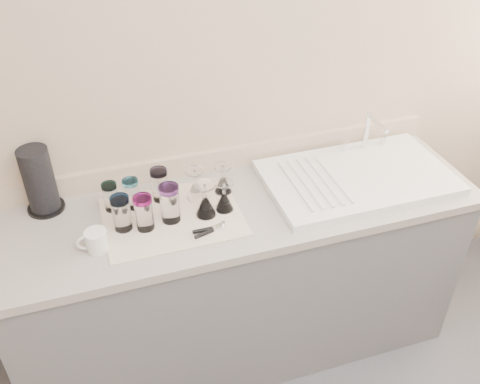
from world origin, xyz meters
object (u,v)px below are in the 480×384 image
object	(u,v)px
sink_unit	(357,177)
tumbler_purple	(160,184)
tumbler_teal	(111,197)
tumbler_lavender	(170,203)
goblet_back_right	(223,183)
goblet_front_left	(206,204)
paper_towel_roll	(39,181)
goblet_back_left	(195,188)
tumbler_blue	(144,213)
tumbler_magenta	(121,213)
goblet_front_right	(224,200)
can_opener	(209,230)
tumbler_cyan	(132,193)
white_mug	(96,241)

from	to	relation	value
sink_unit	tumbler_purple	bearing A→B (deg)	171.75
tumbler_teal	tumbler_lavender	xyz separation A→B (m)	(0.22, -0.14, 0.02)
tumbler_purple	goblet_back_right	xyz separation A→B (m)	(0.27, -0.03, -0.03)
goblet_front_left	goblet_back_right	bearing A→B (deg)	49.31
paper_towel_roll	goblet_back_left	bearing A→B (deg)	-11.91
sink_unit	tumbler_teal	distance (m)	1.07
goblet_back_right	tumbler_blue	bearing A→B (deg)	-158.88
paper_towel_roll	tumbler_magenta	bearing A→B (deg)	-39.32
sink_unit	goblet_front_right	bearing A→B (deg)	-177.71
tumbler_lavender	goblet_front_right	xyz separation A→B (m)	(0.22, 0.00, -0.04)
tumbler_purple	tumbler_teal	bearing A→B (deg)	-178.14
can_opener	tumbler_cyan	bearing A→B (deg)	135.31
white_mug	tumbler_purple	bearing A→B (deg)	38.53
tumbler_teal	goblet_front_right	world-z (taller)	goblet_front_right
goblet_front_left	white_mug	distance (m)	0.45
sink_unit	goblet_back_right	size ratio (longest dim) A/B	6.19
tumbler_blue	goblet_front_right	xyz separation A→B (m)	(0.33, 0.02, -0.03)
tumbler_cyan	tumbler_magenta	bearing A→B (deg)	-114.42
tumbler_blue	goblet_front_right	bearing A→B (deg)	3.38
tumbler_magenta	tumbler_blue	xyz separation A→B (m)	(0.08, -0.02, 0.00)
sink_unit	paper_towel_roll	world-z (taller)	paper_towel_roll
goblet_front_left	white_mug	world-z (taller)	goblet_front_left
tumbler_purple	goblet_back_left	distance (m)	0.15
goblet_back_left	goblet_front_left	xyz separation A→B (m)	(0.01, -0.12, 0.00)
tumbler_blue	goblet_back_right	xyz separation A→B (m)	(0.36, 0.14, -0.03)
sink_unit	can_opener	bearing A→B (deg)	-168.56
tumbler_purple	tumbler_magenta	world-z (taller)	tumbler_magenta
tumbler_purple	paper_towel_roll	size ratio (longest dim) A/B	0.51
tumbler_lavender	goblet_back_right	distance (m)	0.28
tumbler_teal	tumbler_cyan	xyz separation A→B (m)	(0.08, -0.01, 0.00)
tumbler_cyan	goblet_front_right	size ratio (longest dim) A/B	0.98
tumbler_magenta	tumbler_lavender	size ratio (longest dim) A/B	0.92
goblet_back_right	tumbler_teal	bearing A→B (deg)	177.11
can_opener	paper_towel_roll	bearing A→B (deg)	148.99
tumbler_teal	tumbler_blue	distance (m)	0.20
goblet_front_left	white_mug	size ratio (longest dim) A/B	1.25
tumbler_blue	tumbler_teal	bearing A→B (deg)	123.92
tumbler_purple	goblet_front_left	size ratio (longest dim) A/B	0.97
tumbler_magenta	paper_towel_roll	bearing A→B (deg)	140.68
tumbler_purple	goblet_back_right	distance (m)	0.27
tumbler_teal	goblet_front_left	bearing A→B (deg)	-23.37
sink_unit	tumbler_blue	xyz separation A→B (m)	(-0.96, -0.04, 0.06)
goblet_front_right	white_mug	world-z (taller)	goblet_front_right
tumbler_blue	tumbler_cyan	bearing A→B (deg)	99.36
tumbler_purple	tumbler_lavender	bearing A→B (deg)	-85.55
tumbler_teal	goblet_front_right	distance (m)	0.46
tumbler_purple	goblet_front_right	size ratio (longest dim) A/B	1.08
sink_unit	goblet_back_left	bearing A→B (deg)	173.07
sink_unit	white_mug	world-z (taller)	sink_unit
goblet_front_right	goblet_back_left	bearing A→B (deg)	129.53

